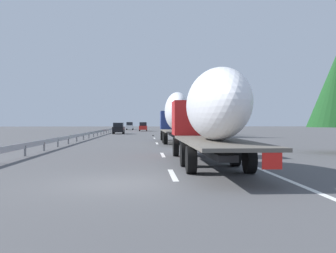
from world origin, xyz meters
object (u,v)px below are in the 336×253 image
car_white_van (130,126)px  road_sign (190,121)px  truck_lead (176,115)px  car_red_compact (143,127)px  car_black_suv (119,128)px  truck_trailing (210,112)px

car_white_van → road_sign: size_ratio=1.59×
truck_lead → car_white_van: (63.75, 6.99, -1.59)m
car_red_compact → car_black_suv: (-20.49, 3.87, -0.03)m
truck_trailing → road_sign: 35.77m
car_white_van → road_sign: bearing=-168.0°
truck_trailing → road_sign: size_ratio=4.77×
truck_lead → car_red_compact: truck_lead is taller
truck_trailing → road_sign: truck_trailing is taller
truck_trailing → car_red_compact: 68.40m
car_white_van → car_black_suv: bearing=179.5°
truck_lead → road_sign: bearing=-10.8°
truck_lead → car_white_van: size_ratio=3.03×
car_red_compact → truck_lead: bearing=-175.9°
car_black_suv → car_red_compact: bearing=-10.7°
truck_lead → road_sign: (16.21, -3.10, -0.52)m
truck_trailing → road_sign: bearing=-5.0°
car_black_suv → truck_lead: bearing=-165.5°
truck_lead → car_black_suv: bearing=14.5°
truck_lead → car_black_suv: (28.38, 7.33, -1.64)m
car_white_van → car_black_suv: 35.37m
truck_lead → car_white_van: 64.15m
truck_lead → truck_trailing: 19.42m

